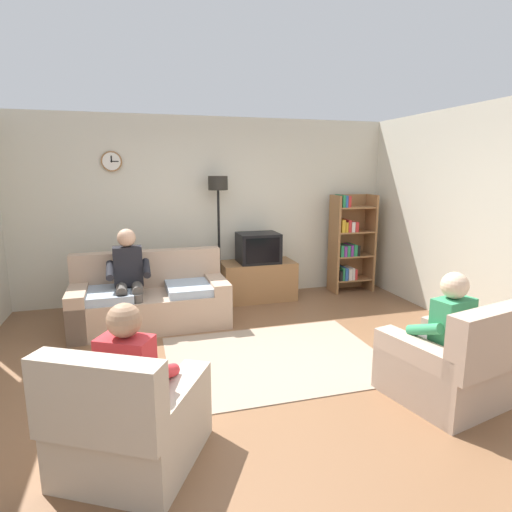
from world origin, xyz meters
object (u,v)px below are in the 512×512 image
object	(u,v)px
person_on_couch	(129,274)
bookshelf	(349,243)
armchair_near_window	(131,425)
person_in_left_armchair	(135,374)
couch	(151,301)
tv	(258,248)
tv_stand	(258,280)
floor_lamp	(218,204)
person_in_right_armchair	(441,329)
armchair_near_bookshelf	(447,368)

from	to	relation	value
person_on_couch	bookshelf	bearing A→B (deg)	14.05
armchair_near_window	person_in_left_armchair	distance (m)	0.33
couch	tv	size ratio (longest dim) A/B	3.20
tv	armchair_near_window	xyz separation A→B (m)	(-1.84, -3.30, -0.51)
tv_stand	armchair_near_window	bearing A→B (deg)	-118.91
floor_lamp	person_in_right_armchair	bearing A→B (deg)	-68.29
person_in_left_armchair	bookshelf	bearing A→B (deg)	44.81
floor_lamp	person_in_right_armchair	size ratio (longest dim) A/B	1.65
tv_stand	person_in_left_armchair	size ratio (longest dim) A/B	0.98
bookshelf	armchair_near_bookshelf	distance (m)	3.42
tv	couch	bearing A→B (deg)	-158.08
floor_lamp	person_in_right_armchair	xyz separation A→B (m)	(1.29, -3.23, -0.85)
person_in_right_armchair	tv_stand	bearing A→B (deg)	102.91
tv	bookshelf	distance (m)	1.55
tv	armchair_near_window	world-z (taller)	tv
tv	person_in_left_armchair	size ratio (longest dim) A/B	0.54
tv	person_on_couch	distance (m)	2.00
armchair_near_window	bookshelf	bearing A→B (deg)	45.11
tv_stand	armchair_near_bookshelf	xyz separation A→B (m)	(0.74, -3.22, -0.00)
couch	tv	distance (m)	1.80
armchair_near_bookshelf	tv	bearing A→B (deg)	103.00
floor_lamp	armchair_near_bookshelf	size ratio (longest dim) A/B	1.78
couch	tv_stand	distance (m)	1.74
floor_lamp	armchair_near_window	bearing A→B (deg)	-110.33
tv_stand	person_on_couch	world-z (taller)	person_on_couch
bookshelf	couch	bearing A→B (deg)	-166.80
armchair_near_window	armchair_near_bookshelf	world-z (taller)	same
tv_stand	tv	world-z (taller)	tv
tv	armchair_near_window	size ratio (longest dim) A/B	0.52
armchair_near_window	person_in_right_armchair	distance (m)	2.58
tv_stand	armchair_near_window	distance (m)	3.80
armchair_near_window	person_on_couch	bearing A→B (deg)	90.26
armchair_near_window	person_in_left_armchair	xyz separation A→B (m)	(0.04, 0.08, 0.32)
couch	tv_stand	world-z (taller)	couch
couch	person_in_right_armchair	xyz separation A→B (m)	(2.32, -2.46, 0.29)
tv_stand	armchair_near_bookshelf	bearing A→B (deg)	-77.09
floor_lamp	armchair_near_bookshelf	bearing A→B (deg)	-68.51
person_in_right_armchair	armchair_near_bookshelf	bearing A→B (deg)	-77.09
person_in_left_armchair	couch	bearing A→B (deg)	85.84
tv	person_on_couch	bearing A→B (deg)	-157.75
bookshelf	person_in_right_armchair	world-z (taller)	bookshelf
person_in_right_armchair	person_on_couch	bearing A→B (deg)	137.55
couch	person_in_left_armchair	bearing A→B (deg)	-94.16
armchair_near_bookshelf	person_on_couch	size ratio (longest dim) A/B	0.84
person_on_couch	armchair_near_bookshelf	bearing A→B (deg)	-43.27
tv	tv_stand	bearing A→B (deg)	90.00
person_in_left_armchair	armchair_near_bookshelf	bearing A→B (deg)	0.77
tv	armchair_near_bookshelf	bearing A→B (deg)	-77.00
floor_lamp	person_in_left_armchair	world-z (taller)	floor_lamp
couch	person_in_left_armchair	size ratio (longest dim) A/B	1.71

